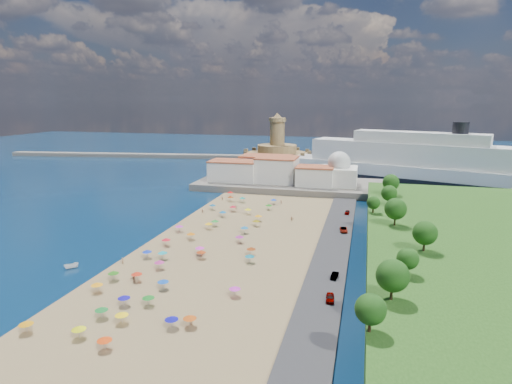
# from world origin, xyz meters

# --- Properties ---
(ground) EXTENTS (700.00, 700.00, 0.00)m
(ground) POSITION_xyz_m (0.00, 0.00, 0.00)
(ground) COLOR #071938
(ground) RESTS_ON ground
(terrace) EXTENTS (90.00, 36.00, 3.00)m
(terrace) POSITION_xyz_m (10.00, 73.00, 1.50)
(terrace) COLOR #59544C
(terrace) RESTS_ON ground
(jetty) EXTENTS (18.00, 70.00, 2.40)m
(jetty) POSITION_xyz_m (-12.00, 108.00, 1.20)
(jetty) COLOR #59544C
(jetty) RESTS_ON ground
(breakwater) EXTENTS (199.03, 34.77, 2.60)m
(breakwater) POSITION_xyz_m (-110.00, 153.00, 1.30)
(breakwater) COLOR #59544C
(breakwater) RESTS_ON ground
(waterfront_buildings) EXTENTS (57.00, 29.00, 11.00)m
(waterfront_buildings) POSITION_xyz_m (-3.05, 73.64, 7.88)
(waterfront_buildings) COLOR silver
(waterfront_buildings) RESTS_ON terrace
(domed_building) EXTENTS (16.00, 16.00, 15.00)m
(domed_building) POSITION_xyz_m (30.00, 71.00, 8.97)
(domed_building) COLOR silver
(domed_building) RESTS_ON terrace
(fortress) EXTENTS (40.00, 40.00, 32.40)m
(fortress) POSITION_xyz_m (-12.00, 138.00, 6.68)
(fortress) COLOR #9B7F4D
(fortress) RESTS_ON ground
(cruise_ship) EXTENTS (136.82, 61.25, 29.95)m
(cruise_ship) POSITION_xyz_m (66.70, 107.23, 8.87)
(cruise_ship) COLOR black
(cruise_ship) RESTS_ON ground
(beach_parasols) EXTENTS (33.71, 115.41, 2.20)m
(beach_parasols) POSITION_xyz_m (-1.61, -15.19, 2.15)
(beach_parasols) COLOR gray
(beach_parasols) RESTS_ON beach
(beachgoers) EXTENTS (35.40, 94.48, 1.87)m
(beachgoers) POSITION_xyz_m (-0.77, 5.72, 1.14)
(beachgoers) COLOR tan
(beachgoers) RESTS_ON beach
(moored_boats) EXTENTS (5.18, 30.96, 1.59)m
(moored_boats) POSITION_xyz_m (-25.82, -53.05, 0.75)
(moored_boats) COLOR white
(moored_boats) RESTS_ON ground
(parked_cars) EXTENTS (2.79, 72.96, 1.37)m
(parked_cars) POSITION_xyz_m (36.00, -4.49, 1.35)
(parked_cars) COLOR gray
(parked_cars) RESTS_ON promenade
(hillside_trees) EXTENTS (17.37, 105.15, 7.76)m
(hillside_trees) POSITION_xyz_m (49.59, -6.12, 10.27)
(hillside_trees) COLOR #382314
(hillside_trees) RESTS_ON hillside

